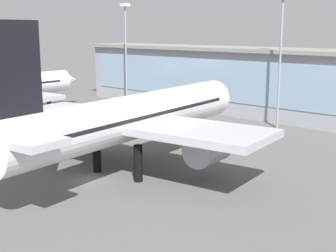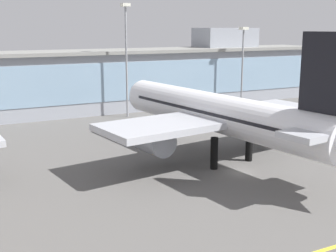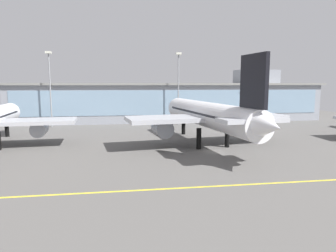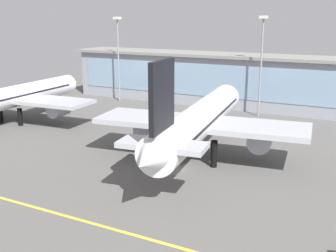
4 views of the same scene
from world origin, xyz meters
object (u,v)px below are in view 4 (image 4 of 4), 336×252
Objects in this scene: airliner_near_right at (200,120)px; apron_light_mast_east at (118,47)px; airliner_near_left at (17,96)px; apron_light_mast_west at (262,52)px.

apron_light_mast_east is (-43.09, 37.98, 9.02)m from airliner_near_right.
airliner_near_left is at bearing 76.55° from airliner_near_right.
airliner_near_left is 1.92× the size of apron_light_mast_west.
apron_light_mast_west reaches higher than airliner_near_left.
apron_light_mast_east is at bearing 40.73° from airliner_near_right.
airliner_near_right is (50.30, -4.91, 0.90)m from airliner_near_left.
airliner_near_right is at bearing -41.39° from apron_light_mast_east.
airliner_near_left is at bearing -102.31° from apron_light_mast_east.
airliner_near_left is 61.18m from apron_light_mast_west.
airliner_near_left is at bearing -146.82° from apron_light_mast_west.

